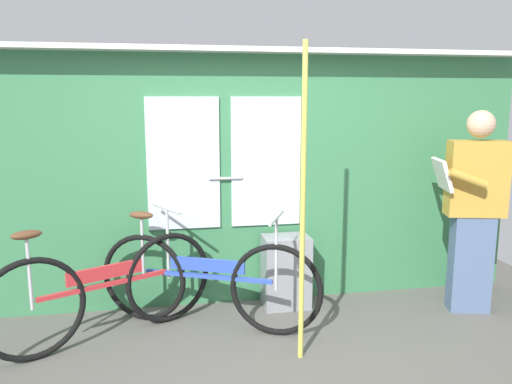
# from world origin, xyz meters

# --- Properties ---
(ground_plane) EXTENTS (5.89, 3.86, 0.04)m
(ground_plane) POSITION_xyz_m (0.00, 0.00, -0.02)
(ground_plane) COLOR #56544F
(train_door_wall) EXTENTS (4.89, 0.28, 2.18)m
(train_door_wall) POSITION_xyz_m (-0.01, 1.12, 1.14)
(train_door_wall) COLOR #387A4C
(train_door_wall) RESTS_ON ground_plane
(bicycle_near_door) EXTENTS (1.66, 0.83, 0.93)m
(bicycle_near_door) POSITION_xyz_m (-0.41, 0.61, 0.38)
(bicycle_near_door) COLOR black
(bicycle_near_door) RESTS_ON ground_plane
(bicycle_leaning_behind) EXTENTS (1.59, 0.86, 0.94)m
(bicycle_leaning_behind) POSITION_xyz_m (-1.17, 0.54, 0.39)
(bicycle_leaning_behind) COLOR black
(bicycle_leaning_behind) RESTS_ON ground_plane
(passenger_reading_newspaper) EXTENTS (0.61, 0.55, 1.69)m
(passenger_reading_newspaper) POSITION_xyz_m (1.79, 0.55, 0.89)
(passenger_reading_newspaper) COLOR slate
(passenger_reading_newspaper) RESTS_ON ground_plane
(trash_bin_by_wall) EXTENTS (0.39, 0.28, 0.62)m
(trash_bin_by_wall) POSITION_xyz_m (0.29, 0.91, 0.31)
(trash_bin_by_wall) COLOR gray
(trash_bin_by_wall) RESTS_ON ground_plane
(handrail_pole) EXTENTS (0.04, 0.04, 2.14)m
(handrail_pole) POSITION_xyz_m (0.18, 0.02, 1.07)
(handrail_pole) COLOR #C6C14C
(handrail_pole) RESTS_ON ground_plane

